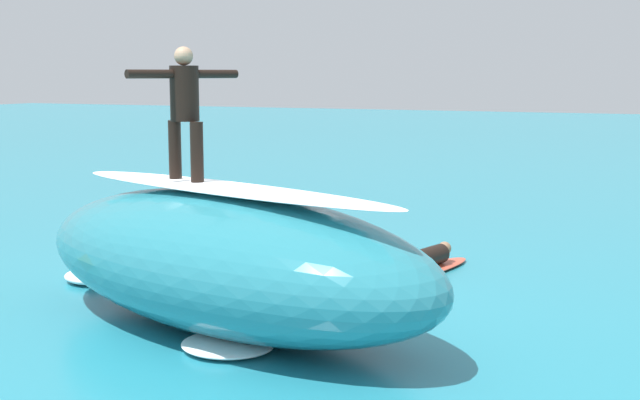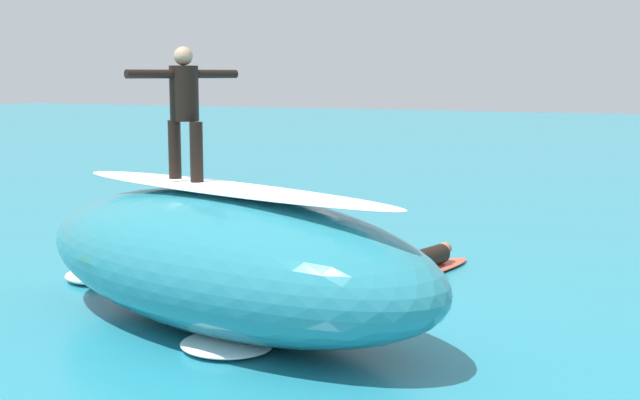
# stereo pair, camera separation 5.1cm
# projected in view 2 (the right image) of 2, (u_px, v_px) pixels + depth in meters

# --- Properties ---
(ground_plane) EXTENTS (120.00, 120.00, 0.00)m
(ground_plane) POSITION_uv_depth(u_px,v_px,m) (262.00, 294.00, 12.24)
(ground_plane) COLOR teal
(wave_crest) EXTENTS (6.74, 4.27, 1.69)m
(wave_crest) POSITION_uv_depth(u_px,v_px,m) (226.00, 261.00, 10.46)
(wave_crest) COLOR teal
(wave_crest) RESTS_ON ground_plane
(wave_foam_lip) EXTENTS (5.36, 2.39, 0.08)m
(wave_foam_lip) POSITION_uv_depth(u_px,v_px,m) (225.00, 188.00, 10.33)
(wave_foam_lip) COLOR white
(wave_foam_lip) RESTS_ON wave_crest
(surfboard_riding) EXTENTS (1.88, 1.20, 0.07)m
(surfboard_riding) POSITION_uv_depth(u_px,v_px,m) (186.00, 184.00, 10.80)
(surfboard_riding) COLOR silver
(surfboard_riding) RESTS_ON wave_crest
(surfer_riding) EXTENTS (0.74, 1.48, 1.66)m
(surfer_riding) POSITION_uv_depth(u_px,v_px,m) (184.00, 103.00, 10.66)
(surfer_riding) COLOR black
(surfer_riding) RESTS_ON surfboard_riding
(surfboard_paddling) EXTENTS (1.06, 2.35, 0.09)m
(surfboard_paddling) POSITION_uv_depth(u_px,v_px,m) (427.00, 270.00, 13.53)
(surfboard_paddling) COLOR #E0563D
(surfboard_paddling) RESTS_ON ground_plane
(surfer_paddling) EXTENTS (0.70, 1.79, 0.32)m
(surfer_paddling) POSITION_uv_depth(u_px,v_px,m) (422.00, 260.00, 13.39)
(surfer_paddling) COLOR black
(surfer_paddling) RESTS_ON surfboard_paddling
(foam_patch_near) EXTENTS (1.06, 0.98, 0.17)m
(foam_patch_near) POSITION_uv_depth(u_px,v_px,m) (88.00, 276.00, 12.90)
(foam_patch_near) COLOR white
(foam_patch_near) RESTS_ON ground_plane
(foam_patch_mid) EXTENTS (1.21, 1.11, 0.13)m
(foam_patch_mid) POSITION_uv_depth(u_px,v_px,m) (227.00, 344.00, 9.74)
(foam_patch_mid) COLOR white
(foam_patch_mid) RESTS_ON ground_plane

